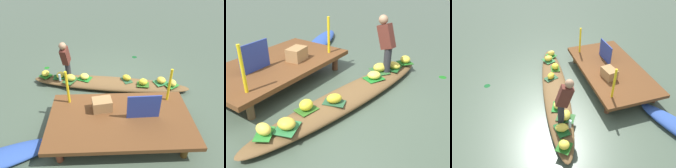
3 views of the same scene
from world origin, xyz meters
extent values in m
plane|color=#445443|center=(0.00, 0.00, 0.00)|extent=(40.00, 40.00, 0.00)
cube|color=brown|center=(-0.19, 1.84, 0.40)|extent=(3.20, 1.80, 0.10)
cylinder|color=brown|center=(-1.47, 1.12, 0.18)|extent=(0.14, 0.14, 0.35)
cylinder|color=brown|center=(1.09, 1.12, 0.18)|extent=(0.14, 0.14, 0.35)
cylinder|color=#553A16|center=(-1.47, 2.56, 0.18)|extent=(0.14, 0.14, 0.35)
cylinder|color=brown|center=(1.09, 2.56, 0.18)|extent=(0.14, 0.14, 0.35)
ellipsoid|color=brown|center=(0.00, 0.00, 0.11)|extent=(4.77, 1.46, 0.23)
cube|color=#2E773E|center=(-1.52, 0.17, 0.23)|extent=(0.48, 0.44, 0.01)
ellipsoid|color=gold|center=(-1.52, 0.17, 0.32)|extent=(0.32, 0.34, 0.17)
cube|color=#20621C|center=(1.97, -0.35, 0.23)|extent=(0.45, 0.44, 0.01)
ellipsoid|color=yellow|center=(1.97, -0.35, 0.32)|extent=(0.31, 0.31, 0.17)
cube|color=#2B7F2D|center=(-1.81, 0.34, 0.23)|extent=(0.43, 0.40, 0.01)
ellipsoid|color=yellow|center=(-1.81, 0.34, 0.32)|extent=(0.19, 0.26, 0.18)
cube|color=#285332|center=(-0.51, 0.00, 0.23)|extent=(0.36, 0.44, 0.01)
ellipsoid|color=gold|center=(-0.51, 0.00, 0.32)|extent=(0.33, 0.32, 0.17)
cube|color=#2F631E|center=(-0.97, 0.26, 0.23)|extent=(0.39, 0.33, 0.01)
ellipsoid|color=yellow|center=(-0.97, 0.26, 0.33)|extent=(0.27, 0.24, 0.19)
cube|color=#1D7425|center=(0.75, -0.13, 0.23)|extent=(0.48, 0.44, 0.01)
ellipsoid|color=#EEDE51|center=(0.75, -0.13, 0.32)|extent=(0.37, 0.36, 0.16)
cube|color=#2B5D2B|center=(1.17, -0.06, 0.23)|extent=(0.50, 0.54, 0.01)
ellipsoid|color=gold|center=(1.17, -0.06, 0.33)|extent=(0.39, 0.36, 0.19)
cube|color=#185021|center=(1.50, -0.26, 0.23)|extent=(0.45, 0.33, 0.01)
ellipsoid|color=yellow|center=(1.50, -0.26, 0.31)|extent=(0.26, 0.33, 0.15)
cylinder|color=#28282D|center=(1.23, -0.20, 0.50)|extent=(0.16, 0.16, 0.55)
cube|color=#57271E|center=(1.24, -0.12, 1.03)|extent=(0.25, 0.45, 0.58)
sphere|color=#9E7556|center=(1.26, -0.01, 1.37)|extent=(0.20, 0.20, 0.20)
cylinder|color=silver|center=(1.48, -0.05, 0.34)|extent=(0.07, 0.07, 0.23)
cube|color=navy|center=(-0.69, 1.84, 0.75)|extent=(0.73, 0.05, 0.59)
cylinder|color=yellow|center=(-1.39, 1.24, 0.89)|extent=(0.06, 0.06, 0.86)
cylinder|color=yellow|center=(1.01, 1.24, 0.89)|extent=(0.06, 0.06, 0.86)
cube|color=#A07545|center=(0.22, 1.54, 0.60)|extent=(0.48, 0.38, 0.29)
ellipsoid|color=#196C1A|center=(2.17, -1.24, 0.00)|extent=(0.22, 0.21, 0.01)
ellipsoid|color=#0F4E1F|center=(-1.01, -1.92, 0.00)|extent=(0.24, 0.24, 0.01)
camera|label=1|loc=(0.14, 5.24, 3.73)|focal=33.65mm
camera|label=2|loc=(-3.59, -2.20, 2.58)|focal=40.00mm
camera|label=3|loc=(4.67, -1.19, 4.24)|focal=34.87mm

